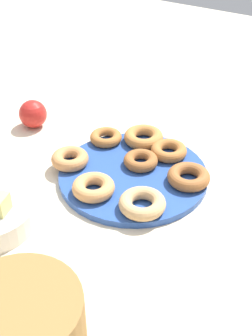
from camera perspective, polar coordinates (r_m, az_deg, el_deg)
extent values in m
plane|color=beige|center=(1.01, 0.89, -1.20)|extent=(2.40, 2.40, 0.00)
cylinder|color=#284C9E|center=(1.00, 0.89, -0.87)|extent=(0.32, 0.32, 0.01)
torus|color=tan|center=(0.94, -4.05, -2.39)|extent=(0.12, 0.12, 0.03)
torus|color=tan|center=(0.90, 2.02, -4.39)|extent=(0.10, 0.10, 0.03)
torus|color=#995B2D|center=(0.97, 7.74, -1.08)|extent=(0.10, 0.10, 0.03)
torus|color=#995B2D|center=(1.01, 1.98, 0.88)|extent=(0.09, 0.09, 0.02)
torus|color=#C6844C|center=(1.02, -6.93, 1.14)|extent=(0.11, 0.11, 0.03)
torus|color=#AD6B33|center=(1.10, -2.50, 3.81)|extent=(0.10, 0.10, 0.02)
torus|color=#BC7A3D|center=(1.09, 2.18, 3.84)|extent=(0.13, 0.13, 0.03)
torus|color=#AD6B33|center=(1.05, 5.31, 2.15)|extent=(0.09, 0.09, 0.02)
cylinder|color=olive|center=(0.70, -12.84, -18.27)|extent=(0.23, 0.23, 0.10)
sphere|color=red|center=(1.20, -11.42, 6.57)|extent=(0.07, 0.07, 0.07)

